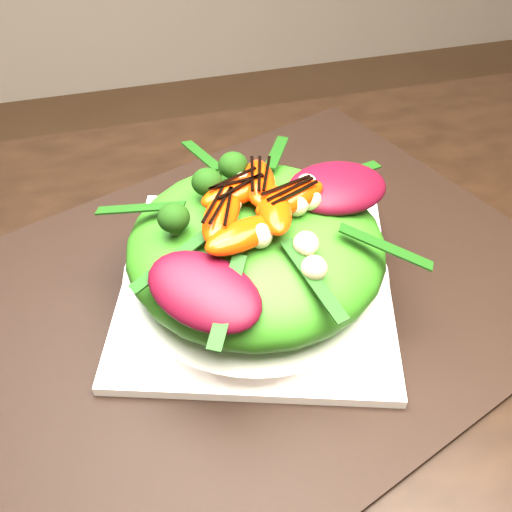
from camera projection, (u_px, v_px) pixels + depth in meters
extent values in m
cube|color=black|center=(256.00, 290.00, 0.56)|extent=(0.67, 0.59, 0.00)
cube|color=white|center=(256.00, 285.00, 0.55)|extent=(0.31, 0.31, 0.01)
cylinder|color=white|center=(256.00, 275.00, 0.54)|extent=(0.31, 0.31, 0.02)
ellipsoid|color=#337C17|center=(256.00, 246.00, 0.52)|extent=(0.24, 0.24, 0.08)
ellipsoid|color=#440714|center=(338.00, 188.00, 0.52)|extent=(0.10, 0.07, 0.02)
ellipsoid|color=#FF3004|center=(234.00, 191.00, 0.50)|extent=(0.07, 0.06, 0.02)
sphere|color=black|center=(168.00, 201.00, 0.49)|extent=(0.04, 0.04, 0.04)
sphere|color=beige|center=(288.00, 219.00, 0.47)|extent=(0.03, 0.03, 0.02)
cube|color=black|center=(234.00, 181.00, 0.49)|extent=(0.04, 0.03, 0.00)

